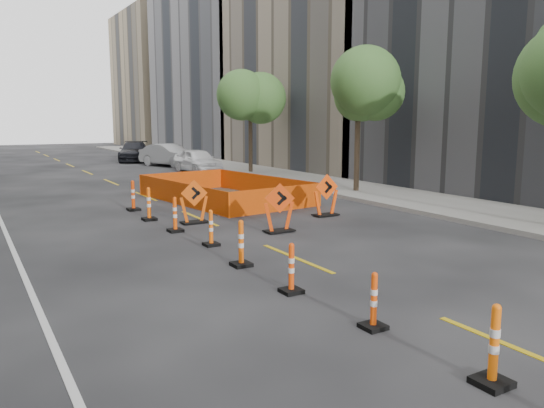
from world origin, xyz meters
TOP-DOWN VIEW (x-y plane):
  - ground_plane at (0.00, 0.00)m, footprint 140.00×140.00m
  - sidewalk_right at (9.00, 12.00)m, footprint 4.00×90.00m
  - bld_right_c at (17.00, 23.80)m, footprint 12.00×16.00m
  - bld_right_d at (17.00, 40.20)m, footprint 12.00×18.00m
  - bld_right_e at (17.00, 58.60)m, footprint 12.00×14.00m
  - tree_r_b at (8.40, 12.00)m, footprint 2.80×2.80m
  - tree_r_c at (8.40, 22.00)m, footprint 2.80×2.80m
  - channelizer_1 at (-1.23, -2.40)m, footprint 0.42×0.42m
  - channelizer_2 at (-1.30, -0.25)m, footprint 0.37×0.37m
  - channelizer_3 at (-1.48, 1.90)m, footprint 0.39×0.39m
  - channelizer_4 at (-1.45, 4.05)m, footprint 0.42×0.42m
  - channelizer_5 at (-1.24, 6.21)m, footprint 0.38×0.38m
  - channelizer_6 at (-1.44, 8.36)m, footprint 0.41×0.41m
  - channelizer_7 at (-1.54, 10.51)m, footprint 0.43×0.43m
  - channelizer_8 at (-1.45, 12.67)m, footprint 0.44×0.44m
  - chevron_sign_left at (-0.46, 9.28)m, footprint 1.06×0.81m
  - chevron_sign_center at (1.19, 6.74)m, footprint 1.13×0.93m
  - chevron_sign_right at (3.94, 8.19)m, footprint 1.01×0.65m
  - safety_fence at (2.51, 13.32)m, footprint 5.06×7.59m
  - parked_car_near at (5.97, 24.49)m, footprint 1.93×4.45m
  - parked_car_mid at (5.97, 29.68)m, footprint 3.30×5.05m
  - parked_car_far at (5.11, 35.33)m, footprint 3.87×5.75m

SIDE VIEW (x-z plane):
  - ground_plane at x=0.00m, z-range 0.00..0.00m
  - sidewalk_right at x=9.00m, z-range 0.00..0.15m
  - safety_fence at x=2.51m, z-range 0.00..0.89m
  - channelizer_2 at x=-1.30m, z-range 0.00..0.93m
  - channelizer_5 at x=-1.24m, z-range 0.00..0.97m
  - channelizer_3 at x=-1.48m, z-range 0.00..0.99m
  - channelizer_6 at x=-1.44m, z-range 0.00..1.05m
  - channelizer_1 at x=-1.23m, z-range 0.00..1.07m
  - channelizer_4 at x=-1.45m, z-range 0.00..1.07m
  - channelizer_7 at x=-1.54m, z-range 0.00..1.10m
  - channelizer_8 at x=-1.45m, z-range 0.00..1.11m
  - chevron_sign_left at x=-0.46m, z-range 0.00..1.40m
  - chevron_sign_right at x=3.94m, z-range 0.00..1.45m
  - chevron_sign_center at x=1.19m, z-range 0.00..1.46m
  - parked_car_near at x=5.97m, z-range 0.00..1.49m
  - parked_car_far at x=5.11m, z-range 0.00..1.55m
  - parked_car_mid at x=5.97m, z-range 0.00..1.57m
  - tree_r_b at x=8.40m, z-range 1.55..7.50m
  - tree_r_c at x=8.40m, z-range 1.55..7.50m
  - bld_right_c at x=17.00m, z-range 0.00..14.00m
  - bld_right_e at x=17.00m, z-range 0.00..16.00m
  - bld_right_d at x=17.00m, z-range 0.00..20.00m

